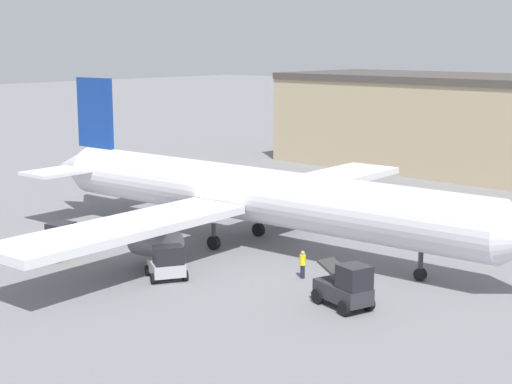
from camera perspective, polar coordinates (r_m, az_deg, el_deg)
ground_plane at (r=51.51m, az=-0.00°, el=-3.98°), size 400.00×400.00×0.00m
airplane at (r=51.34m, az=-0.82°, el=-0.17°), size 39.84×36.25×10.54m
ground_crew_worker at (r=44.58m, az=3.41°, el=-5.22°), size 0.35×0.35×1.60m
baggage_tug at (r=50.21m, az=-14.40°, el=-3.50°), size 3.13×2.50×2.28m
belt_loader_truck at (r=39.75m, az=6.57°, el=-6.88°), size 3.42×2.51×2.40m
pushback_tug at (r=44.55m, az=-6.50°, el=-5.19°), size 3.01×2.92×2.05m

